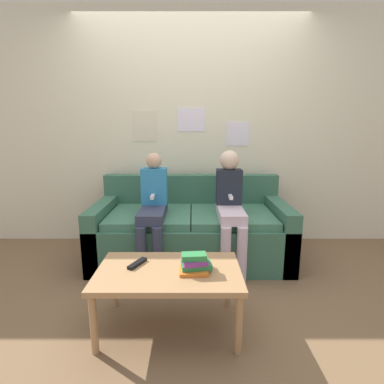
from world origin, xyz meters
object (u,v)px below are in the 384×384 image
(couch, at_px, (192,231))
(person_left, at_px, (154,206))
(coffee_table, at_px, (170,276))
(tv_remote, at_px, (138,263))
(person_right, at_px, (231,203))

(couch, distance_m, person_left, 0.53)
(coffee_table, height_order, tv_remote, tv_remote)
(person_right, bearing_deg, person_left, -179.21)
(person_left, height_order, tv_remote, person_left)
(couch, relative_size, person_left, 1.75)
(person_right, bearing_deg, tv_remote, -130.61)
(person_right, relative_size, tv_remote, 6.52)
(person_right, xyz_separation_m, tv_remote, (-0.72, -0.84, -0.20))
(tv_remote, bearing_deg, coffee_table, 8.98)
(person_left, bearing_deg, coffee_table, -76.70)
(couch, bearing_deg, coffee_table, -97.21)
(coffee_table, relative_size, person_left, 0.86)
(coffee_table, distance_m, tv_remote, 0.23)
(person_left, height_order, person_right, person_right)
(couch, distance_m, coffee_table, 1.13)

